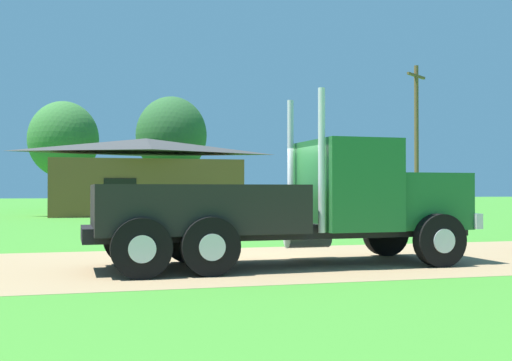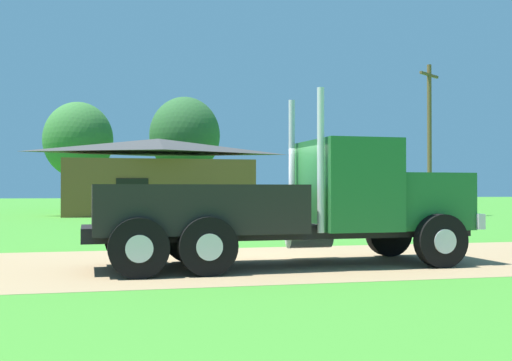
{
  "view_description": "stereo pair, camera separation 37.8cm",
  "coord_description": "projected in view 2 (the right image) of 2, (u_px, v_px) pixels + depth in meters",
  "views": [
    {
      "loc": [
        -3.37,
        -13.27,
        1.59
      ],
      "look_at": [
        -0.02,
        -0.58,
        1.77
      ],
      "focal_mm": 44.18,
      "sensor_mm": 36.0,
      "label": 1
    },
    {
      "loc": [
        -3.0,
        -13.36,
        1.59
      ],
      "look_at": [
        -0.02,
        -0.58,
        1.77
      ],
      "focal_mm": 44.18,
      "sensor_mm": 36.0,
      "label": 2
    }
  ],
  "objects": [
    {
      "name": "truck_foreground_white",
      "position": [
        293.0,
        206.0,
        13.14
      ],
      "size": [
        8.17,
        2.85,
        3.59
      ],
      "color": "black",
      "rests_on": "ground_plane"
    },
    {
      "name": "tree_mid",
      "position": [
        78.0,
        140.0,
        48.01
      ],
      "size": [
        5.25,
        5.25,
        8.24
      ],
      "color": "#513823",
      "rests_on": "ground_plane"
    },
    {
      "name": "utility_pole_near",
      "position": [
        429.0,
        136.0,
        36.94
      ],
      "size": [
        1.86,
        1.4,
        8.91
      ],
      "color": "brown",
      "rests_on": "ground_plane"
    },
    {
      "name": "dirt_track",
      "position": [
        251.0,
        262.0,
        13.67
      ],
      "size": [
        120.0,
        6.57,
        0.01
      ],
      "primitive_type": "cube",
      "color": "#9E815B",
      "rests_on": "ground_plane"
    },
    {
      "name": "ground_plane",
      "position": [
        251.0,
        262.0,
        13.67
      ],
      "size": [
        200.0,
        200.0,
        0.0
      ],
      "primitive_type": "plane",
      "color": "#3E872A"
    },
    {
      "name": "shed_building",
      "position": [
        158.0,
        178.0,
        38.57
      ],
      "size": [
        11.68,
        5.31,
        4.69
      ],
      "color": "brown",
      "rests_on": "ground_plane"
    },
    {
      "name": "tree_right",
      "position": [
        185.0,
        136.0,
        47.66
      ],
      "size": [
        5.33,
        5.33,
        8.58
      ],
      "color": "#513823",
      "rests_on": "ground_plane"
    }
  ]
}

